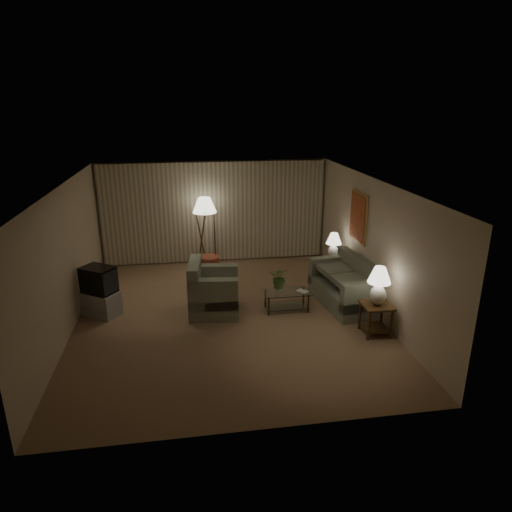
# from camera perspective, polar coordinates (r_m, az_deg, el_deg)

# --- Properties ---
(ground) EXTENTS (7.00, 7.00, 0.00)m
(ground) POSITION_cam_1_polar(r_m,az_deg,el_deg) (9.44, -3.50, -7.35)
(ground) COLOR brown
(ground) RESTS_ON ground
(room_shell) EXTENTS (6.04, 7.02, 2.72)m
(room_shell) POSITION_cam_1_polar(r_m,az_deg,el_deg) (10.27, -4.39, 5.19)
(room_shell) COLOR beige
(room_shell) RESTS_ON ground
(sofa) EXTENTS (2.02, 1.34, 0.80)m
(sofa) POSITION_cam_1_polar(r_m,az_deg,el_deg) (9.92, 10.93, -3.80)
(sofa) COLOR gray
(sofa) RESTS_ON ground
(armchair) EXTENTS (1.25, 1.21, 0.88)m
(armchair) POSITION_cam_1_polar(r_m,az_deg,el_deg) (9.41, -5.25, -4.55)
(armchair) COLOR gray
(armchair) RESTS_ON ground
(side_table_near) EXTENTS (0.54, 0.54, 0.60)m
(side_table_near) POSITION_cam_1_polar(r_m,az_deg,el_deg) (8.83, 14.77, -6.97)
(side_table_near) COLOR #3A210F
(side_table_near) RESTS_ON ground
(side_table_far) EXTENTS (0.51, 0.43, 0.60)m
(side_table_far) POSITION_cam_1_polar(r_m,az_deg,el_deg) (11.06, 9.52, -1.30)
(side_table_far) COLOR #3A210F
(side_table_far) RESTS_ON ground
(table_lamp_near) EXTENTS (0.43, 0.43, 0.73)m
(table_lamp_near) POSITION_cam_1_polar(r_m,az_deg,el_deg) (8.58, 15.12, -3.22)
(table_lamp_near) COLOR white
(table_lamp_near) RESTS_ON side_table_near
(table_lamp_far) EXTENTS (0.37, 0.37, 0.63)m
(table_lamp_far) POSITION_cam_1_polar(r_m,az_deg,el_deg) (10.88, 9.69, 1.53)
(table_lamp_far) COLOR white
(table_lamp_far) RESTS_ON side_table_far
(coffee_table) EXTENTS (0.97, 0.53, 0.41)m
(coffee_table) POSITION_cam_1_polar(r_m,az_deg,el_deg) (9.54, 3.85, -5.25)
(coffee_table) COLOR silver
(coffee_table) RESTS_ON ground
(tv_cabinet) EXTENTS (1.13, 1.11, 0.50)m
(tv_cabinet) POSITION_cam_1_polar(r_m,az_deg,el_deg) (9.85, -18.77, -5.62)
(tv_cabinet) COLOR #A3A3A5
(tv_cabinet) RESTS_ON ground
(crt_tv) EXTENTS (1.04, 1.03, 0.53)m
(crt_tv) POSITION_cam_1_polar(r_m,az_deg,el_deg) (9.66, -19.09, -2.82)
(crt_tv) COLOR black
(crt_tv) RESTS_ON tv_cabinet
(floor_lamp) EXTENTS (0.60, 0.60, 1.86)m
(floor_lamp) POSITION_cam_1_polar(r_m,az_deg,el_deg) (11.78, -6.34, 3.04)
(floor_lamp) COLOR #3A210F
(floor_lamp) RESTS_ON ground
(ottoman) EXTENTS (0.56, 0.56, 0.36)m
(ottoman) POSITION_cam_1_polar(r_m,az_deg,el_deg) (11.85, -5.85, -0.88)
(ottoman) COLOR #9E5035
(ottoman) RESTS_ON ground
(vase) EXTENTS (0.17, 0.17, 0.16)m
(vase) POSITION_cam_1_polar(r_m,az_deg,el_deg) (9.42, 2.99, -4.10)
(vase) COLOR white
(vase) RESTS_ON coffee_table
(flowers) EXTENTS (0.52, 0.49, 0.46)m
(flowers) POSITION_cam_1_polar(r_m,az_deg,el_deg) (9.31, 3.02, -2.36)
(flowers) COLOR #547E38
(flowers) RESTS_ON vase
(book) EXTENTS (0.28, 0.29, 0.02)m
(book) POSITION_cam_1_polar(r_m,az_deg,el_deg) (9.45, 5.49, -4.56)
(book) COLOR olive
(book) RESTS_ON coffee_table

